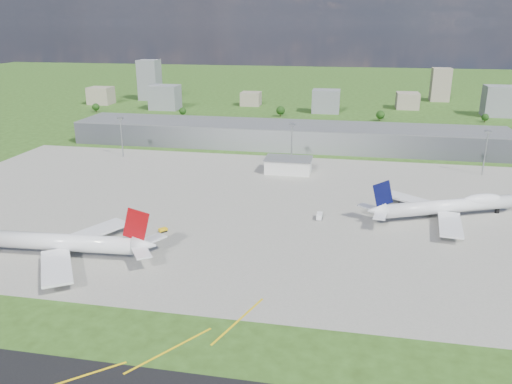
% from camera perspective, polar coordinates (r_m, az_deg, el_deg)
% --- Properties ---
extents(ground, '(1400.00, 1400.00, 0.00)m').
position_cam_1_polar(ground, '(341.12, 3.08, 4.71)').
color(ground, '#2E4916').
rests_on(ground, ground).
extents(apron, '(360.00, 190.00, 0.08)m').
position_cam_1_polar(apron, '(235.61, 1.87, -1.79)').
color(apron, gray).
rests_on(apron, ground).
extents(terminal, '(300.00, 42.00, 15.00)m').
position_cam_1_polar(terminal, '(353.91, 3.44, 6.46)').
color(terminal, gray).
rests_on(terminal, ground).
extents(ops_building, '(26.00, 16.00, 8.00)m').
position_cam_1_polar(ops_building, '(290.93, 3.72, 3.03)').
color(ops_building, silver).
rests_on(ops_building, ground).
extents(mast_west, '(3.50, 2.00, 25.90)m').
position_cam_1_polar(mast_west, '(332.70, -15.17, 6.85)').
color(mast_west, gray).
rests_on(mast_west, ground).
extents(mast_center, '(3.50, 2.00, 25.90)m').
position_cam_1_polar(mast_center, '(302.06, 4.13, 6.29)').
color(mast_center, gray).
rests_on(mast_center, ground).
extents(mast_east, '(3.50, 2.00, 25.90)m').
position_cam_1_polar(mast_east, '(309.83, 24.85, 4.91)').
color(mast_east, gray).
rests_on(mast_east, ground).
extents(airliner_red_twin, '(75.94, 59.12, 20.84)m').
position_cam_1_polar(airliner_red_twin, '(198.89, -21.39, -5.44)').
color(airliner_red_twin, white).
rests_on(airliner_red_twin, ground).
extents(airliner_blue_quad, '(71.56, 54.40, 19.69)m').
position_cam_1_polar(airliner_blue_quad, '(237.64, 21.20, -1.53)').
color(airliner_blue_quad, white).
rests_on(airliner_blue_quad, ground).
extents(tug_yellow, '(3.71, 3.77, 1.70)m').
position_cam_1_polar(tug_yellow, '(211.68, -10.58, -4.31)').
color(tug_yellow, yellow).
rests_on(tug_yellow, ground).
extents(van_white_near, '(2.50, 5.32, 2.68)m').
position_cam_1_polar(van_white_near, '(223.04, 7.26, -2.79)').
color(van_white_near, white).
rests_on(van_white_near, ground).
extents(bldg_far_w, '(24.00, 20.00, 18.00)m').
position_cam_1_polar(bldg_far_w, '(568.25, -17.32, 10.48)').
color(bldg_far_w, gray).
rests_on(bldg_far_w, ground).
extents(bldg_w, '(28.00, 22.00, 24.00)m').
position_cam_1_polar(bldg_w, '(516.92, -10.36, 10.60)').
color(bldg_w, slate).
rests_on(bldg_w, ground).
extents(bldg_cw, '(20.00, 18.00, 14.00)m').
position_cam_1_polar(bldg_cw, '(533.70, -0.59, 10.61)').
color(bldg_cw, gray).
rests_on(bldg_cw, ground).
extents(bldg_c, '(26.00, 20.00, 22.00)m').
position_cam_1_polar(bldg_c, '(493.88, 8.00, 10.24)').
color(bldg_c, slate).
rests_on(bldg_c, ground).
extents(bldg_ce, '(22.00, 24.00, 16.00)m').
position_cam_1_polar(bldg_ce, '(536.34, 16.91, 9.96)').
color(bldg_ce, gray).
rests_on(bldg_ce, ground).
extents(bldg_e, '(30.00, 22.00, 28.00)m').
position_cam_1_polar(bldg_e, '(521.03, 26.17, 9.30)').
color(bldg_e, slate).
rests_on(bldg_e, ground).
extents(bldg_tall_w, '(22.00, 20.00, 44.00)m').
position_cam_1_polar(bldg_tall_w, '(585.77, -12.06, 12.41)').
color(bldg_tall_w, slate).
rests_on(bldg_tall_w, ground).
extents(bldg_tall_e, '(20.00, 18.00, 36.00)m').
position_cam_1_polar(bldg_tall_e, '(599.48, 20.33, 11.43)').
color(bldg_tall_e, gray).
rests_on(bldg_tall_e, ground).
extents(tree_far_w, '(7.20, 7.20, 8.80)m').
position_cam_1_polar(tree_far_w, '(515.79, -17.84, 9.23)').
color(tree_far_w, '#382314').
rests_on(tree_far_w, ground).
extents(tree_w, '(6.75, 6.75, 8.25)m').
position_cam_1_polar(tree_w, '(475.31, -8.39, 9.14)').
color(tree_w, '#382314').
rests_on(tree_w, ground).
extents(tree_c, '(8.10, 8.10, 9.90)m').
position_cam_1_polar(tree_c, '(468.80, 2.82, 9.30)').
color(tree_c, '#382314').
rests_on(tree_c, ground).
extents(tree_e, '(7.65, 7.65, 9.35)m').
position_cam_1_polar(tree_e, '(460.39, 14.02, 8.56)').
color(tree_e, '#382314').
rests_on(tree_e, ground).
extents(tree_far_e, '(6.30, 6.30, 7.70)m').
position_cam_1_polar(tree_far_e, '(483.90, 24.73, 7.76)').
color(tree_far_e, '#382314').
rests_on(tree_far_e, ground).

